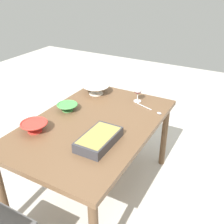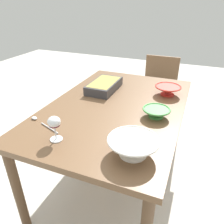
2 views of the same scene
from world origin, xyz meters
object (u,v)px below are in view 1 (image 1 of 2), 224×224
Objects in this scene: small_bowl at (96,89)px; serving_bowl at (34,126)px; mixing_bowl at (67,107)px; dining_table at (93,130)px; serving_spoon at (153,111)px; wine_glass at (138,91)px; casserole_dish at (99,139)px.

small_bowl is 0.83m from serving_bowl.
dining_table is at bearing -102.36° from mixing_bowl.
mixing_bowl is 0.40m from serving_bowl.
mixing_bowl is at bearing 117.49° from serving_spoon.
mixing_bowl is (-0.47, 0.46, -0.07)m from wine_glass.
casserole_dish reaches higher than dining_table.
serving_spoon is at bearing -62.51° from mixing_bowl.
serving_bowl is 1.01m from serving_spoon.
wine_glass is 0.54× the size of serving_spoon.
mixing_bowl is at bearing -1.31° from serving_bowl.
mixing_bowl is at bearing 135.23° from wine_glass.
small_bowl reaches higher than dining_table.
serving_spoon reaches higher than dining_table.
mixing_bowl is 0.43m from small_bowl.
casserole_dish is at bearing -139.75° from dining_table.
serving_bowl is (-0.33, 0.32, 0.12)m from dining_table.
casserole_dish is 0.52m from serving_bowl.
casserole_dish reaches higher than mixing_bowl.
casserole_dish is at bearing -79.71° from serving_bowl.
dining_table is at bearing 138.98° from serving_spoon.
mixing_bowl is at bearing 77.64° from dining_table.
serving_bowl reaches higher than mixing_bowl.
wine_glass is 0.80× the size of mixing_bowl.
serving_bowl is 0.77× the size of serving_spoon.
wine_glass is 0.44m from small_bowl.
dining_table is 6.94× the size of serving_bowl.
mixing_bowl is 0.88× the size of serving_bowl.
serving_bowl is (-0.82, 0.04, -0.01)m from small_bowl.
dining_table is 0.58m from wine_glass.
serving_spoon is at bearing -41.02° from dining_table.
casserole_dish is (-0.77, -0.04, -0.06)m from wine_glass.
serving_bowl is at bearing 136.20° from dining_table.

